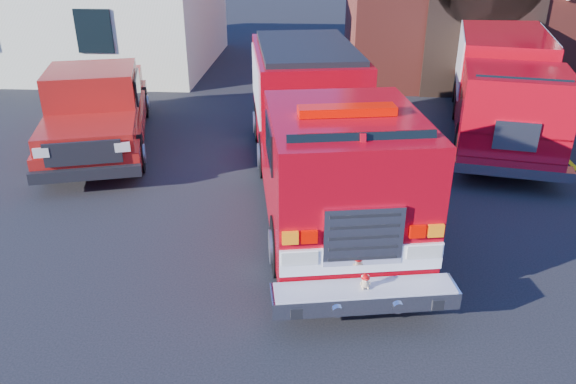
# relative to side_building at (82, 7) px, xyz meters

# --- Properties ---
(ground) EXTENTS (100.00, 100.00, 0.00)m
(ground) POSITION_rel_side_building_xyz_m (9.00, -13.00, -2.20)
(ground) COLOR black
(ground) RESTS_ON ground
(parking_stripe_mid) EXTENTS (0.12, 3.00, 0.01)m
(parking_stripe_mid) POSITION_rel_side_building_xyz_m (15.50, -9.00, -2.20)
(parking_stripe_mid) COLOR yellow
(parking_stripe_mid) RESTS_ON ground
(parking_stripe_far) EXTENTS (0.12, 3.00, 0.01)m
(parking_stripe_far) POSITION_rel_side_building_xyz_m (15.50, -6.00, -2.20)
(parking_stripe_far) COLOR yellow
(parking_stripe_far) RESTS_ON ground
(side_building) EXTENTS (10.20, 8.20, 4.35)m
(side_building) POSITION_rel_side_building_xyz_m (0.00, 0.00, 0.00)
(side_building) COLOR #E8E7C6
(side_building) RESTS_ON ground
(fire_engine) EXTENTS (3.85, 9.17, 2.74)m
(fire_engine) POSITION_rel_side_building_xyz_m (9.45, -11.48, -0.79)
(fire_engine) COLOR black
(fire_engine) RESTS_ON ground
(pickup_truck) EXTENTS (3.80, 6.63, 2.05)m
(pickup_truck) POSITION_rel_side_building_xyz_m (3.83, -8.97, -1.23)
(pickup_truck) COLOR black
(pickup_truck) RESTS_ON ground
(secondary_truck) EXTENTS (3.75, 7.94, 2.48)m
(secondary_truck) POSITION_rel_side_building_xyz_m (14.30, -7.31, -0.85)
(secondary_truck) COLOR black
(secondary_truck) RESTS_ON ground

